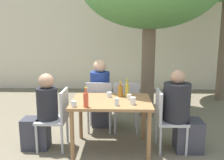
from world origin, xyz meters
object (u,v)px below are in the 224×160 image
dining_table_front (111,107)px  soda_bottle_1 (86,99)px  drinking_glass_1 (109,95)px  drinking_glass_2 (129,97)px  patio_chair_3 (126,103)px  drinking_glass_4 (117,102)px  amber_bottle_0 (120,91)px  patio_chair_2 (99,103)px  person_seated_1 (182,114)px  patio_chair_1 (166,117)px  drinking_glass_0 (74,104)px  oil_cruet_2 (127,90)px  drinking_glass_3 (133,101)px  person_seated_2 (100,97)px  person_seated_0 (42,116)px  patio_chair_0 (57,115)px

dining_table_front → soda_bottle_1: soda_bottle_1 is taller
drinking_glass_1 → drinking_glass_2: same height
patio_chair_3 → drinking_glass_2: bearing=92.8°
drinking_glass_4 → amber_bottle_0: bearing=83.9°
patio_chair_2 → person_seated_1: person_seated_1 is taller
dining_table_front → patio_chair_1: size_ratio=1.27×
drinking_glass_0 → oil_cruet_2: bearing=36.5°
drinking_glass_3 → soda_bottle_1: bearing=-167.9°
person_seated_2 → drinking_glass_4: 1.23m
person_seated_0 → drinking_glass_0: (0.56, -0.34, 0.29)m
person_seated_2 → oil_cruet_2: person_seated_2 is taller
person_seated_0 → drinking_glass_4: bearing=77.1°
dining_table_front → patio_chair_0: size_ratio=1.27×
person_seated_1 → soda_bottle_1: bearing=104.2°
person_seated_0 → drinking_glass_1: 1.08m
drinking_glass_0 → drinking_glass_4: (0.58, 0.08, 0.01)m
person_seated_2 → oil_cruet_2: (0.47, -0.69, 0.30)m
amber_bottle_0 → soda_bottle_1: soda_bottle_1 is taller
patio_chair_1 → person_seated_2: (-1.06, 0.90, 0.05)m
patio_chair_0 → drinking_glass_4: (0.90, -0.26, 0.30)m
dining_table_front → person_seated_2: (-0.24, 0.90, -0.09)m
person_seated_2 → oil_cruet_2: 0.89m
amber_bottle_0 → drinking_glass_4: amber_bottle_0 is taller
person_seated_2 → amber_bottle_0: bearing=118.6°
soda_bottle_1 → drinking_glass_3: 0.66m
patio_chair_2 → patio_chair_3: (0.47, 0.00, 0.00)m
amber_bottle_0 → person_seated_2: bearing=118.6°
patio_chair_1 → patio_chair_2: bearing=57.7°
soda_bottle_1 → drinking_glass_0: (-0.17, 0.01, -0.07)m
patio_chair_1 → amber_bottle_0: bearing=72.1°
patio_chair_3 → drinking_glass_1: (-0.28, -0.49, 0.29)m
drinking_glass_2 → dining_table_front: bearing=-170.5°
patio_chair_0 → oil_cruet_2: 1.14m
dining_table_front → patio_chair_2: (-0.24, 0.67, -0.15)m
amber_bottle_0 → drinking_glass_0: size_ratio=3.00×
drinking_glass_0 → soda_bottle_1: bearing=-3.0°
patio_chair_1 → drinking_glass_2: size_ratio=11.28×
dining_table_front → drinking_glass_1: 0.23m
drinking_glass_2 → drinking_glass_4: bearing=-121.0°
patio_chair_3 → drinking_glass_0: size_ratio=11.31×
soda_bottle_1 → drinking_glass_3: size_ratio=2.62×
patio_chair_3 → drinking_glass_4: bearing=80.6°
soda_bottle_1 → drinking_glass_1: (0.29, 0.52, -0.07)m
person_seated_0 → drinking_glass_4: 1.21m
patio_chair_2 → patio_chair_1: bearing=147.7°
person_seated_2 → drinking_glass_4: size_ratio=12.55×
patio_chair_3 → dining_table_front: bearing=70.6°
soda_bottle_1 → oil_cruet_2: size_ratio=0.96×
drinking_glass_1 → patio_chair_3: bearing=60.9°
person_seated_0 → person_seated_2: bearing=137.3°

